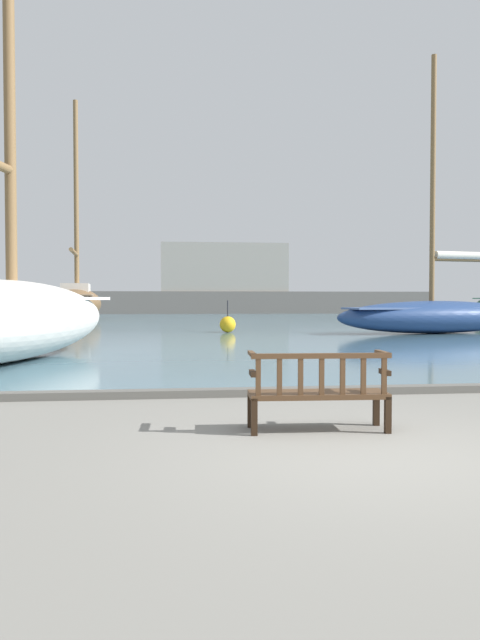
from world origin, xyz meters
TOP-DOWN VIEW (x-y plane):
  - ground_plane at (0.00, 0.00)m, footprint 160.00×160.00m
  - harbor_water at (0.00, 44.00)m, footprint 100.00×80.00m
  - quay_edge_kerb at (0.00, 3.85)m, footprint 40.00×0.30m
  - park_bench at (-0.28, 1.15)m, footprint 1.62×0.59m
  - sailboat_distant_harbor at (-5.73, 9.23)m, footprint 4.93×10.94m
  - sailboat_centre_channel at (9.48, 19.56)m, footprint 9.52×3.79m
  - sailboat_outer_port at (-8.41, 40.16)m, footprint 4.23×14.13m
  - channel_buoy at (0.67, 21.33)m, footprint 0.71×0.71m
  - far_breakwater at (1.24, 58.13)m, footprint 51.20×2.40m

SIDE VIEW (x-z plane):
  - ground_plane at x=0.00m, z-range 0.00..0.00m
  - harbor_water at x=0.00m, z-range 0.00..0.08m
  - quay_edge_kerb at x=0.00m, z-range 0.00..0.12m
  - channel_buoy at x=0.67m, z-range -0.27..1.14m
  - park_bench at x=-0.28m, z-range 0.01..0.93m
  - sailboat_centre_channel at x=9.48m, z-range -4.94..6.80m
  - sailboat_distant_harbor at x=-5.73m, z-range -5.19..7.48m
  - sailboat_outer_port at x=-8.41m, z-range -6.49..9.30m
  - far_breakwater at x=1.24m, z-range -1.35..5.98m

